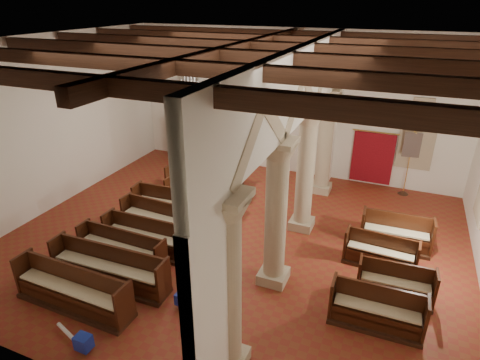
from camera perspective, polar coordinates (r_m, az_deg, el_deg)
name	(u,v)px	position (r m, az deg, el deg)	size (l,w,h in m)	color
floor	(235,238)	(13.02, -0.77, -8.32)	(14.00, 14.00, 0.00)	brown
ceiling	(233,42)	(10.97, -0.96, 18.98)	(14.00, 14.00, 0.00)	black
wall_back	(291,104)	(17.09, 7.32, 10.64)	(14.00, 0.02, 6.00)	white
wall_front	(89,269)	(7.20, -20.66, -11.78)	(14.00, 0.02, 6.00)	white
wall_left	(52,124)	(15.69, -25.23, 7.22)	(0.02, 12.00, 6.00)	white
ceiling_beams	(233,50)	(10.99, -0.96, 18.05)	(13.80, 11.80, 0.30)	#402314
arcade	(295,140)	(10.91, 7.87, 5.60)	(0.90, 11.90, 6.00)	tan
window_back	(417,138)	(16.73, 23.90, 5.55)	(1.00, 0.03, 2.20)	#347554
pipe_organ	(192,132)	(18.75, -6.80, 6.76)	(2.10, 0.85, 4.40)	#402314
lectern	(239,157)	(18.05, -0.09, 3.28)	(0.59, 0.63, 1.21)	#392012
dossal_curtain	(372,158)	(17.01, 18.31, 3.02)	(1.80, 0.07, 2.17)	maroon
processional_banner	(406,174)	(16.72, 22.60, 0.75)	(0.62, 0.79, 2.72)	#402314
hymnal_box_a	(83,342)	(9.96, -21.38, -20.69)	(0.34, 0.28, 0.34)	navy
hymnal_box_b	(182,299)	(10.47, -8.28, -16.39)	(0.31, 0.25, 0.31)	navy
hymnal_box_c	(173,237)	(12.75, -9.51, -7.97)	(0.36, 0.30, 0.36)	navy
tube_heater_a	(68,334)	(10.43, -23.23, -19.45)	(0.09, 0.09, 0.92)	white
tube_heater_b	(87,266)	(12.36, -20.98, -11.31)	(0.10, 0.10, 1.04)	silver
nave_pew_0	(74,295)	(11.11, -22.60, -14.81)	(3.26, 0.80, 1.12)	#402314
nave_pew_1	(110,272)	(11.54, -18.03, -12.39)	(3.43, 0.83, 1.11)	#402314
nave_pew_2	(122,252)	(12.31, -16.43, -9.81)	(2.80, 0.71, 0.99)	#402314
nave_pew_3	(145,240)	(12.61, -13.35, -8.37)	(2.67, 0.73, 1.07)	#402314
nave_pew_4	(166,224)	(13.30, -10.54, -6.22)	(3.19, 0.87, 1.06)	#402314
nave_pew_5	(176,210)	(14.06, -9.04, -4.22)	(3.16, 0.92, 1.11)	#402314
nave_pew_6	(200,199)	(14.82, -5.75, -2.65)	(2.69, 0.75, 0.96)	#402314
nave_pew_7	(203,187)	(15.69, -5.35, -0.93)	(3.04, 0.81, 1.02)	#402314
nave_pew_8	(209,176)	(16.58, -4.42, 0.52)	(2.91, 0.69, 0.98)	#402314
aisle_pew_0	(376,314)	(10.34, 18.75, -17.60)	(2.14, 0.75, 1.05)	#402314
aisle_pew_1	(394,287)	(11.29, 21.11, -14.04)	(1.91, 0.75, 0.99)	#402314
aisle_pew_2	(380,256)	(12.32, 19.25, -10.17)	(2.04, 0.76, 0.98)	#402314
aisle_pew_3	(395,237)	(13.28, 21.21, -7.56)	(2.10, 0.82, 1.12)	#402314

